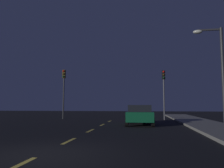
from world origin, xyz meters
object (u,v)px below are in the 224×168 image
traffic_signal_right (164,85)px  car_stopped_ahead (140,115)px  traffic_signal_left (64,85)px  street_lamp_right (218,67)px

traffic_signal_right → car_stopped_ahead: 6.80m
traffic_signal_left → car_stopped_ahead: 10.37m
traffic_signal_right → street_lamp_right: bearing=-74.8°
street_lamp_right → traffic_signal_right: bearing=105.2°
street_lamp_right → traffic_signal_left: bearing=145.4°
traffic_signal_left → street_lamp_right: 15.60m
traffic_signal_right → car_stopped_ahead: (-2.32, -5.79, -2.70)m
street_lamp_right → car_stopped_ahead: bearing=147.1°
car_stopped_ahead → traffic_signal_left: bearing=144.5°
car_stopped_ahead → traffic_signal_right: bearing=68.1°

